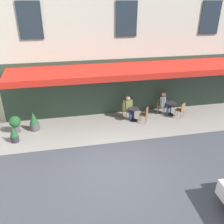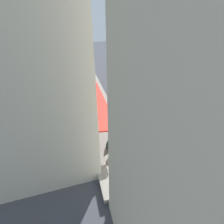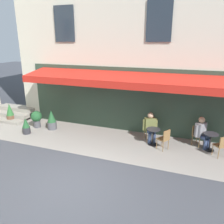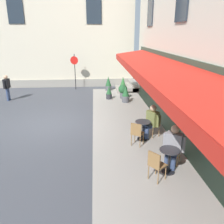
{
  "view_description": "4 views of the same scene",
  "coord_description": "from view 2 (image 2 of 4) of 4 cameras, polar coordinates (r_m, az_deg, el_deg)",
  "views": [
    {
      "loc": [
        1.53,
        7.25,
        6.1
      ],
      "look_at": [
        -0.56,
        -3.17,
        0.94
      ],
      "focal_mm": 37.39,
      "sensor_mm": 36.0,
      "label": 1
    },
    {
      "loc": [
        12.48,
        -6.11,
        10.24
      ],
      "look_at": [
        0.04,
        -2.57,
        1.09
      ],
      "focal_mm": 26.23,
      "sensor_mm": 36.0,
      "label": 2
    },
    {
      "loc": [
        -3.4,
        5.39,
        4.4
      ],
      "look_at": [
        0.09,
        -3.92,
        1.25
      ],
      "focal_mm": 36.17,
      "sensor_mm": 36.0,
      "label": 3
    },
    {
      "loc": [
        -10.09,
        -1.93,
        3.95
      ],
      "look_at": [
        -1.61,
        -2.58,
        1.07
      ],
      "focal_mm": 37.0,
      "sensor_mm": 36.0,
      "label": 4
    }
  ],
  "objects": [
    {
      "name": "ground_plane",
      "position": [
        17.26,
        8.21,
        -1.53
      ],
      "size": [
        70.0,
        70.0,
        0.0
      ],
      "primitive_type": "plane",
      "color": "#42444C"
    },
    {
      "name": "sidewalk_cafe_terrace",
      "position": [
        18.96,
        -5.14,
        2.45
      ],
      "size": [
        20.5,
        3.2,
        0.01
      ],
      "primitive_type": "cube",
      "color": "gray",
      "rests_on": "ground_plane"
    },
    {
      "name": "cafe_building_facade",
      "position": [
        17.04,
        -29.39,
        21.96
      ],
      "size": [
        20.0,
        10.7,
        15.0
      ],
      "color": "beige",
      "rests_on": "ground_plane"
    },
    {
      "name": "back_alley_steps",
      "position": [
        11.7,
        -0.8,
        -23.46
      ],
      "size": [
        2.4,
        1.75,
        0.6
      ],
      "color": "gray",
      "rests_on": "ground_plane"
    },
    {
      "name": "cafe_table_near_entrance",
      "position": [
        19.44,
        -7.74,
        4.85
      ],
      "size": [
        0.6,
        0.6,
        0.75
      ],
      "color": "black",
      "rests_on": "ground_plane"
    },
    {
      "name": "cafe_chair_wicker_near_door",
      "position": [
        19.8,
        -6.49,
        5.74
      ],
      "size": [
        0.56,
        0.56,
        0.91
      ],
      "color": "olive",
      "rests_on": "ground_plane"
    },
    {
      "name": "cafe_chair_wicker_facing_street",
      "position": [
        18.92,
        -8.49,
        4.06
      ],
      "size": [
        0.55,
        0.55,
        0.91
      ],
      "color": "olive",
      "rests_on": "ground_plane"
    },
    {
      "name": "cafe_table_mid_terrace",
      "position": [
        17.53,
        -5.47,
        1.31
      ],
      "size": [
        0.6,
        0.6,
        0.75
      ],
      "color": "black",
      "rests_on": "ground_plane"
    },
    {
      "name": "cafe_chair_wicker_under_awning",
      "position": [
        17.98,
        -4.78,
        2.54
      ],
      "size": [
        0.55,
        0.55,
        0.91
      ],
      "color": "olive",
      "rests_on": "ground_plane"
    },
    {
      "name": "cafe_chair_wicker_by_window",
      "position": [
        17.18,
        -7.1,
        0.63
      ],
      "size": [
        0.54,
        0.54,
        0.91
      ],
      "color": "olive",
      "rests_on": "ground_plane"
    },
    {
      "name": "seated_patron_in_grey",
      "position": [
        19.01,
        -8.27,
        4.81
      ],
      "size": [
        0.67,
        0.65,
        1.34
      ],
      "color": "navy",
      "rests_on": "ground_plane"
    },
    {
      "name": "seated_companion_in_olive",
      "position": [
        17.19,
        -6.57,
        1.37
      ],
      "size": [
        0.64,
        0.66,
        1.34
      ],
      "color": "navy",
      "rests_on": "ground_plane"
    },
    {
      "name": "walking_pedestrian_in_black",
      "position": [
        15.66,
        26.58,
        -5.67
      ],
      "size": [
        0.66,
        0.3,
        1.59
      ],
      "color": "navy",
      "rests_on": "ground_plane"
    },
    {
      "name": "no_parking_sign",
      "position": [
        11.51,
        20.53,
        -15.0
      ],
      "size": [
        0.19,
        0.57,
        2.6
      ],
      "color": "black",
      "rests_on": "ground_plane"
    },
    {
      "name": "potted_plant_entrance_right",
      "position": [
        11.83,
        7.48,
        -20.62
      ],
      "size": [
        0.44,
        0.44,
        1.03
      ],
      "color": "#4C4C51",
      "rests_on": "ground_plane"
    },
    {
      "name": "potted_plant_under_sign",
      "position": [
        13.54,
        -1.11,
        -10.77
      ],
      "size": [
        0.46,
        0.46,
        1.01
      ],
      "color": "#4C4C51",
      "rests_on": "ground_plane"
    },
    {
      "name": "potted_plant_entrance_left",
      "position": [
        11.73,
        1.88,
        -20.83
      ],
      "size": [
        0.42,
        0.42,
        1.04
      ],
      "color": "brown",
      "rests_on": "ground_plane"
    },
    {
      "name": "potted_plant_mid_terrace",
      "position": [
        13.28,
        3.96,
        -12.7
      ],
      "size": [
        0.37,
        0.37,
        0.8
      ],
      "color": "#2D2D33",
      "rests_on": "ground_plane"
    },
    {
      "name": "potted_plant_by_steps",
      "position": [
        12.95,
        0.24,
        -13.37
      ],
      "size": [
        0.57,
        0.57,
        0.89
      ],
      "color": "#4C4C51",
      "rests_on": "ground_plane"
    },
    {
      "name": "parked_car_white",
      "position": [
        22.1,
        10.98,
        9.08
      ],
      "size": [
        4.38,
        2.01,
        1.33
      ],
      "color": "silver",
      "rests_on": "ground_plane"
    }
  ]
}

